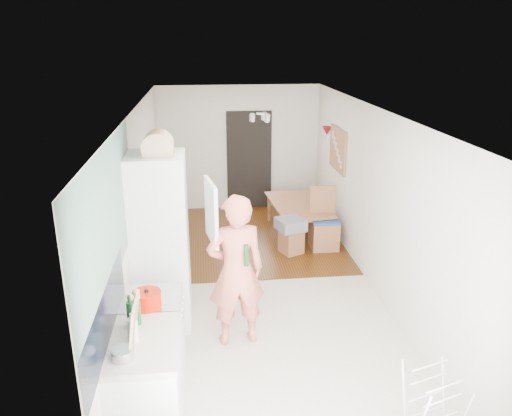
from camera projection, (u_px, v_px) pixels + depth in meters
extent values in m
cube|color=beige|center=(259.00, 287.00, 7.12)|extent=(3.20, 7.00, 0.01)
cube|color=#592E0B|center=(247.00, 237.00, 8.85)|extent=(3.20, 3.30, 0.01)
cube|color=gray|center=(109.00, 218.00, 4.47)|extent=(0.02, 3.00, 1.30)
cube|color=black|center=(106.00, 319.00, 4.18)|extent=(0.02, 1.90, 0.50)
cube|color=black|center=(249.00, 161.00, 10.08)|extent=(0.90, 0.04, 2.00)
cube|color=silver|center=(147.00, 387.00, 4.45)|extent=(0.60, 0.90, 0.86)
cube|color=beige|center=(143.00, 343.00, 4.30)|extent=(0.62, 0.92, 0.06)
cube|color=silver|center=(154.00, 338.00, 5.15)|extent=(0.60, 0.60, 0.88)
cube|color=#B9B9BB|center=(151.00, 299.00, 5.00)|extent=(0.60, 0.60, 0.04)
cube|color=silver|center=(160.00, 243.00, 5.90)|extent=(0.66, 0.66, 2.15)
cube|color=silver|center=(211.00, 212.00, 5.52)|extent=(0.14, 0.56, 0.70)
cube|color=white|center=(185.00, 204.00, 5.78)|extent=(0.02, 0.52, 0.66)
cube|color=tan|center=(338.00, 149.00, 8.55)|extent=(0.03, 0.90, 0.70)
cube|color=#9A6F43|center=(337.00, 149.00, 8.55)|extent=(0.00, 0.94, 0.74)
cone|color=maroon|center=(327.00, 131.00, 9.09)|extent=(0.18, 0.18, 0.16)
imported|color=#E66E5C|center=(236.00, 258.00, 5.53)|extent=(0.84, 0.62, 2.13)
imported|color=#9A6F43|center=(300.00, 221.00, 8.97)|extent=(0.88, 1.44, 0.49)
cube|color=gray|center=(291.00, 224.00, 8.05)|extent=(0.52, 0.52, 0.18)
cylinder|color=red|center=(147.00, 300.00, 4.79)|extent=(0.34, 0.34, 0.16)
cylinder|color=#B9B9BB|center=(123.00, 354.00, 4.03)|extent=(0.20, 0.20, 0.09)
cylinder|color=#17441E|center=(246.00, 255.00, 5.41)|extent=(0.05, 0.05, 0.25)
cylinder|color=#17441E|center=(131.00, 316.00, 4.41)|extent=(0.06, 0.06, 0.27)
cylinder|color=#17441E|center=(138.00, 312.00, 4.49)|extent=(0.07, 0.07, 0.25)
cylinder|color=beige|center=(133.00, 330.00, 4.24)|extent=(0.10, 0.10, 0.22)
cylinder|color=#D6B57C|center=(132.00, 312.00, 4.51)|extent=(0.08, 0.08, 0.23)
cylinder|color=#D6B57C|center=(138.00, 304.00, 4.67)|extent=(0.06, 0.06, 0.20)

